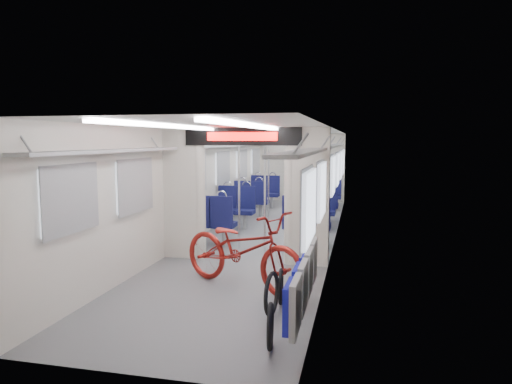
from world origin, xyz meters
TOP-DOWN VIEW (x-y plane):
  - carriage at (0.00, -0.27)m, footprint 12.00×12.02m
  - bicycle at (0.34, -3.43)m, footprint 2.25×1.61m
  - flip_bench at (1.35, -4.70)m, footprint 0.12×2.10m
  - bike_hoop_a at (1.09, -5.23)m, footprint 0.11×0.48m
  - bike_hoop_b at (0.94, -4.37)m, footprint 0.10×0.54m
  - bike_hoop_c at (0.98, -3.95)m, footprint 0.11×0.47m
  - seat_bay_near_left at (-0.93, -0.03)m, footprint 0.92×2.10m
  - seat_bay_near_right at (0.93, 0.25)m, footprint 0.93×2.18m
  - seat_bay_far_left at (-0.93, 3.40)m, footprint 0.91×2.07m
  - seat_bay_far_right at (0.93, 3.24)m, footprint 0.96×2.30m
  - stanchion_near_left at (-0.32, -1.14)m, footprint 0.04×0.04m
  - stanchion_near_right at (0.27, -1.53)m, footprint 0.04×0.04m
  - stanchion_far_left at (-0.28, 1.61)m, footprint 0.04×0.04m
  - stanchion_far_right at (0.35, 1.98)m, footprint 0.04×0.04m

SIDE VIEW (x-z plane):
  - bike_hoop_c at x=0.98m, z-range -0.03..0.44m
  - bike_hoop_a at x=1.09m, z-range -0.03..0.46m
  - bike_hoop_b at x=0.94m, z-range -0.03..0.52m
  - seat_bay_far_left at x=-0.93m, z-range -0.01..1.09m
  - seat_bay_near_left at x=-0.93m, z-range -0.01..1.10m
  - seat_bay_near_right at x=0.93m, z-range -0.01..1.12m
  - bicycle at x=0.34m, z-range 0.00..1.12m
  - seat_bay_far_right at x=0.93m, z-range -0.01..1.16m
  - flip_bench at x=1.35m, z-range 0.32..0.84m
  - stanchion_near_left at x=-0.32m, z-range 0.00..2.30m
  - stanchion_near_right at x=0.27m, z-range 0.00..2.30m
  - stanchion_far_left at x=-0.28m, z-range 0.00..2.30m
  - stanchion_far_right at x=0.35m, z-range 0.00..2.30m
  - carriage at x=0.00m, z-range 0.35..2.66m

